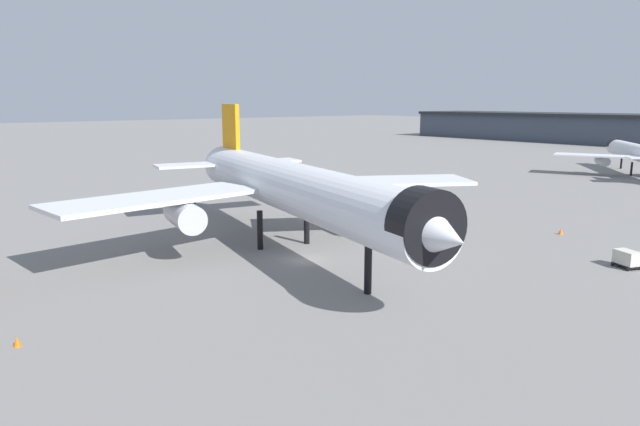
{
  "coord_description": "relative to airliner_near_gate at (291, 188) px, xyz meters",
  "views": [
    {
      "loc": [
        47.31,
        -36.52,
        17.01
      ],
      "look_at": [
        3.03,
        -0.32,
        5.7
      ],
      "focal_mm": 31.98,
      "sensor_mm": 36.0,
      "label": 1
    }
  ],
  "objects": [
    {
      "name": "airliner_near_gate",
      "position": [
        0.0,
        0.0,
        0.0
      ],
      "size": [
        57.84,
        51.92,
        16.54
      ],
      "rotation": [
        0.0,
        0.0,
        -0.22
      ],
      "color": "silver",
      "rests_on": "ground"
    },
    {
      "name": "airliner_far_taxiway",
      "position": [
        -3.83,
        103.26,
        -2.31
      ],
      "size": [
        33.25,
        36.81,
        11.3
      ],
      "rotation": [
        0.0,
        0.0,
        2.27
      ],
      "color": "white",
      "rests_on": "ground"
    },
    {
      "name": "ground",
      "position": [
        4.05,
        -1.24,
        -7.29
      ],
      "size": [
        900.0,
        900.0,
        0.0
      ],
      "primitive_type": "plane",
      "color": "slate"
    },
    {
      "name": "traffic_cone_wingtip",
      "position": [
        8.78,
        -30.51,
        -6.94
      ],
      "size": [
        0.56,
        0.56,
        0.7
      ],
      "primitive_type": "cone",
      "color": "#F2600C",
      "rests_on": "ground"
    },
    {
      "name": "baggage_cart_trailing",
      "position": [
        27.49,
        22.74,
        -6.31
      ],
      "size": [
        2.78,
        2.53,
        1.82
      ],
      "rotation": [
        0.0,
        0.0,
        5.91
      ],
      "color": "black",
      "rests_on": "ground"
    },
    {
      "name": "baggage_tug_wing",
      "position": [
        -33.5,
        3.79,
        -6.32
      ],
      "size": [
        3.56,
        3.16,
        1.85
      ],
      "rotation": [
        0.0,
        0.0,
        2.58
      ],
      "color": "black",
      "rests_on": "ground"
    },
    {
      "name": "traffic_cone_near_nose",
      "position": [
        15.49,
        31.84,
        -6.9
      ],
      "size": [
        0.63,
        0.63,
        0.78
      ],
      "primitive_type": "cone",
      "color": "#F2600C",
      "rests_on": "ground"
    }
  ]
}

